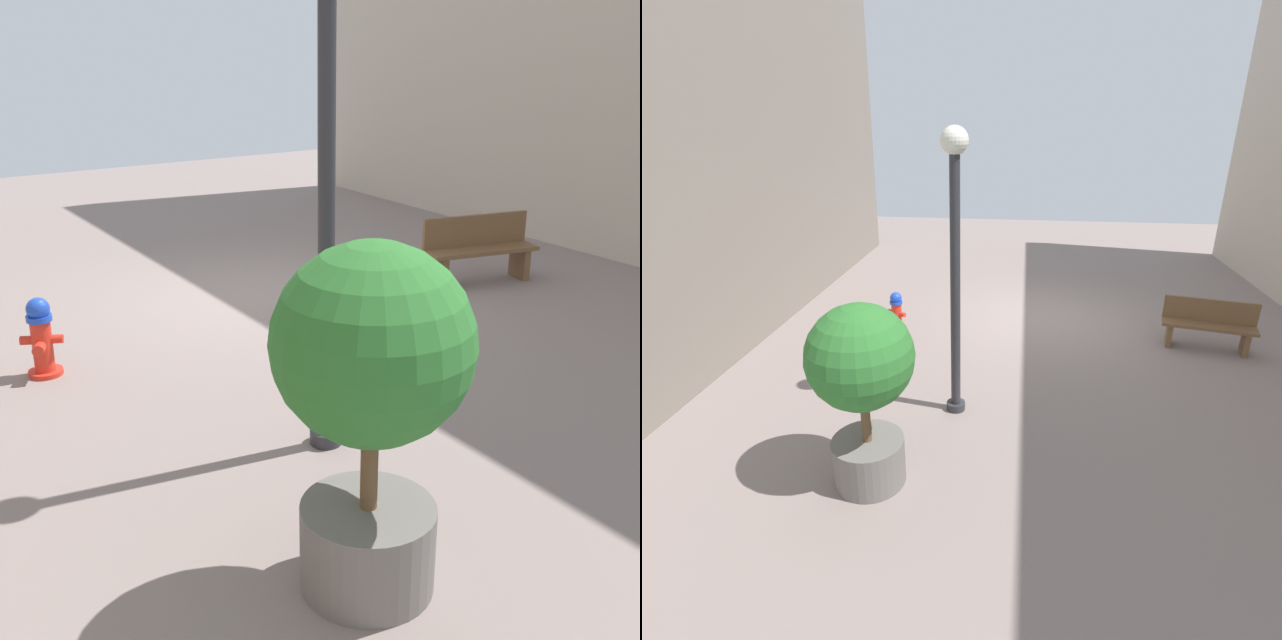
% 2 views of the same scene
% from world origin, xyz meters
% --- Properties ---
extents(ground_plane, '(23.40, 23.40, 0.00)m').
position_xyz_m(ground_plane, '(0.00, 0.00, 0.00)').
color(ground_plane, gray).
extents(building_facade_right, '(0.70, 18.00, 9.56)m').
position_xyz_m(building_facade_right, '(5.99, 2.70, 4.78)').
color(building_facade_right, slate).
rests_on(building_facade_right, ground_plane).
extents(fire_hydrant, '(0.43, 0.42, 0.85)m').
position_xyz_m(fire_hydrant, '(3.09, 1.11, 0.42)').
color(fire_hydrant, red).
rests_on(fire_hydrant, ground_plane).
extents(bench_near, '(1.72, 0.79, 0.95)m').
position_xyz_m(bench_near, '(-3.04, 1.16, 0.50)').
color(bench_near, brown).
rests_on(bench_near, ground_plane).
extents(planter_tree, '(1.22, 1.22, 2.29)m').
position_xyz_m(planter_tree, '(2.27, 5.66, 1.41)').
color(planter_tree, slate).
rests_on(planter_tree, ground_plane).
extents(street_lamp, '(0.36, 0.36, 4.05)m').
position_xyz_m(street_lamp, '(1.45, 3.95, 2.51)').
color(street_lamp, '#2D2D33').
rests_on(street_lamp, ground_plane).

